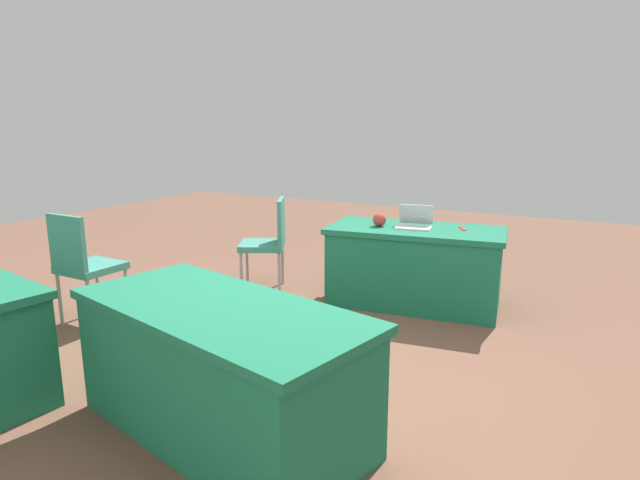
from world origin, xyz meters
The scene contains 8 objects.
ground_plane centered at (0.00, 0.00, 0.00)m, with size 14.40×14.40×0.00m, color brown.
table_foreground centered at (-0.32, -1.54, 0.37)m, with size 1.69×1.00×0.74m.
table_mid_left centered at (-0.07, 1.02, 0.37)m, with size 1.87×1.14×0.74m.
chair_near_front centered at (1.94, 0.31, 0.57)m, with size 0.45×0.45×0.97m.
chair_aisle centered at (1.14, -1.26, 0.54)m, with size 0.59×0.59×0.95m.
laptop_silver centered at (-0.30, -1.54, 0.78)m, with size 0.36×0.34×0.21m.
yarn_ball centered at (0.01, -1.44, 0.80)m, with size 0.13×0.13×0.13m, color #B2382D.
scissors_red centered at (-0.71, -1.69, 0.75)m, with size 0.18×0.04×0.01m, color red.
Camera 1 is at (-1.81, 3.08, 1.68)m, focal length 29.42 mm.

